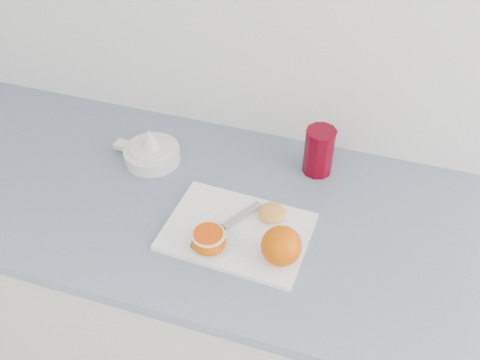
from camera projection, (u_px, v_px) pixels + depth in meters
The scene contains 8 objects.
counter at pixel (224, 311), 1.57m from camera, with size 2.28×0.64×0.89m.
cutting_board at pixel (237, 232), 1.20m from camera, with size 0.32×0.23×0.01m, color white.
whole_orange at pixel (281, 246), 1.10m from camera, with size 0.09×0.09×0.09m.
half_orange at pixel (209, 240), 1.14m from camera, with size 0.08×0.08×0.05m.
squeezed_shell at pixel (272, 213), 1.21m from camera, with size 0.06×0.06×0.03m.
paring_knife at pixel (214, 233), 1.18m from camera, with size 0.11×0.18×0.01m.
citrus_juicer at pixel (151, 152), 1.37m from camera, with size 0.18×0.14×0.10m.
red_tumbler at pixel (319, 153), 1.32m from camera, with size 0.08×0.08×0.13m.
Camera 1 is at (0.49, 0.86, 1.79)m, focal length 40.00 mm.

